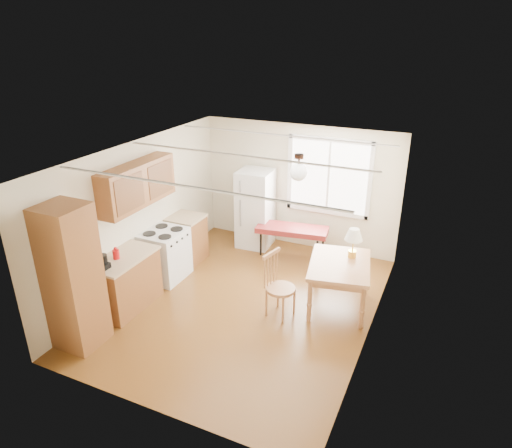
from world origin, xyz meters
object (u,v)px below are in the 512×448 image
Objects in this scene: dining_table at (339,269)px; chair at (276,280)px; bench at (292,230)px; refrigerator at (255,209)px.

chair is (-0.83, -0.62, -0.07)m from dining_table.
bench is 1.37× the size of chair.
refrigerator is at bearing 133.66° from dining_table.
chair is (1.32, -2.14, -0.20)m from refrigerator.
chair is at bearing -85.71° from bench.
bench is at bearing 123.23° from dining_table.
refrigerator reaches higher than chair.
refrigerator is 0.94m from bench.
dining_table is 1.33× the size of chair.
bench is (0.88, -0.21, -0.23)m from refrigerator.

